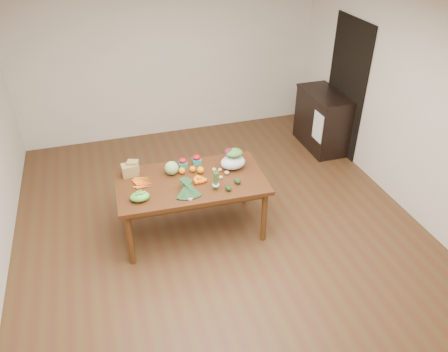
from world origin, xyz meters
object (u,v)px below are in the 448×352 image
object	(u,v)px
mandarin_cluster	(200,179)
salad_bag	(233,160)
dining_table	(192,206)
paper_bag	(130,169)
kale_bunch	(188,189)
cabinet	(322,120)
asparagus_bundle	(216,180)
cabbage	(172,168)

from	to	relation	value
mandarin_cluster	salad_bag	xyz separation A→B (m)	(0.47, 0.17, 0.08)
dining_table	paper_bag	xyz separation A→B (m)	(-0.67, 0.31, 0.46)
dining_table	mandarin_cluster	world-z (taller)	mandarin_cluster
paper_bag	salad_bag	xyz separation A→B (m)	(1.22, -0.21, 0.03)
dining_table	kale_bunch	xyz separation A→B (m)	(-0.10, -0.29, 0.45)
dining_table	kale_bunch	world-z (taller)	kale_bunch
cabinet	asparagus_bundle	xyz separation A→B (m)	(-2.32, -1.78, 0.40)
cabbage	mandarin_cluster	xyz separation A→B (m)	(0.27, -0.26, -0.04)
cabinet	paper_bag	world-z (taller)	cabinet
dining_table	cabinet	distance (m)	2.96
dining_table	cabinet	bearing A→B (deg)	32.81
kale_bunch	asparagus_bundle	world-z (taller)	asparagus_bundle
dining_table	salad_bag	distance (m)	0.75
asparagus_bundle	salad_bag	distance (m)	0.50
cabinet	kale_bunch	world-z (taller)	cabinet
cabbage	kale_bunch	world-z (taller)	cabbage
paper_bag	cabbage	distance (m)	0.49
mandarin_cluster	salad_bag	world-z (taller)	salad_bag
cabinet	asparagus_bundle	bearing A→B (deg)	-142.51
mandarin_cluster	asparagus_bundle	distance (m)	0.26
salad_bag	cabbage	bearing A→B (deg)	172.82
kale_bunch	dining_table	bearing A→B (deg)	73.68
paper_bag	asparagus_bundle	bearing A→B (deg)	-33.28
salad_bag	cabinet	bearing A→B (deg)	35.20
dining_table	mandarin_cluster	distance (m)	0.43
cabbage	mandarin_cluster	distance (m)	0.38
dining_table	asparagus_bundle	world-z (taller)	asparagus_bundle
asparagus_bundle	salad_bag	xyz separation A→B (m)	(0.33, 0.37, -0.01)
cabbage	paper_bag	bearing A→B (deg)	166.23
paper_bag	salad_bag	distance (m)	1.24
cabinet	paper_bag	size ratio (longest dim) A/B	4.07
asparagus_bundle	kale_bunch	bearing A→B (deg)	-175.19
dining_table	asparagus_bundle	bearing A→B (deg)	-48.07
cabinet	salad_bag	xyz separation A→B (m)	(-1.99, -1.40, 0.40)
paper_bag	mandarin_cluster	size ratio (longest dim) A/B	1.39
cabbage	salad_bag	xyz separation A→B (m)	(0.74, -0.09, 0.04)
cabinet	mandarin_cluster	world-z (taller)	cabinet
mandarin_cluster	cabinet	bearing A→B (deg)	32.68
kale_bunch	mandarin_cluster	bearing A→B (deg)	52.02
cabinet	mandarin_cluster	bearing A→B (deg)	-147.32
mandarin_cluster	cabbage	bearing A→B (deg)	136.07
asparagus_bundle	dining_table	bearing A→B (deg)	131.93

